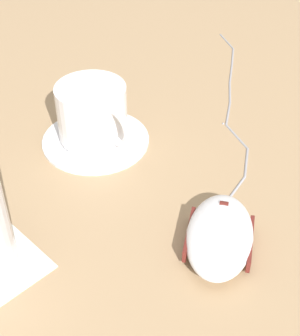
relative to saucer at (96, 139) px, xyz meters
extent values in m
plane|color=#9E7F5B|center=(-0.11, -0.10, 0.00)|extent=(3.00, 3.00, 0.00)
cylinder|color=white|center=(0.00, 0.00, 0.00)|extent=(0.14, 0.14, 0.01)
cylinder|color=white|center=(0.00, 0.00, 0.04)|extent=(0.09, 0.09, 0.07)
torus|color=white|center=(-0.01, -0.05, 0.04)|extent=(0.02, 0.05, 0.05)
ellipsoid|color=silver|center=(-0.05, -0.22, 0.01)|extent=(0.13, 0.11, 0.03)
cylinder|color=#591E19|center=(-0.02, -0.21, 0.02)|extent=(0.01, 0.01, 0.01)
cube|color=#591E19|center=(-0.06, -0.19, 0.01)|extent=(0.06, 0.03, 0.02)
cube|color=#591E19|center=(-0.03, -0.25, 0.01)|extent=(0.06, 0.03, 0.02)
cylinder|color=gray|center=(0.04, -0.19, 0.00)|extent=(0.06, 0.01, 0.00)
cylinder|color=gray|center=(0.09, -0.17, 0.00)|extent=(0.05, 0.03, 0.00)
cylinder|color=gray|center=(0.13, -0.13, 0.00)|extent=(0.03, 0.05, 0.00)
cylinder|color=gray|center=(0.16, -0.09, 0.00)|extent=(0.05, 0.03, 0.00)
cylinder|color=gray|center=(0.21, -0.07, 0.00)|extent=(0.05, 0.03, 0.00)
cylinder|color=gray|center=(0.26, -0.04, 0.00)|extent=(0.05, 0.03, 0.00)
cylinder|color=gray|center=(0.31, -0.01, 0.00)|extent=(0.05, 0.03, 0.00)
cylinder|color=gray|center=(0.35, 0.03, 0.00)|extent=(0.03, 0.05, 0.00)
sphere|color=gray|center=(0.01, -0.19, 0.00)|extent=(0.00, 0.00, 0.00)
sphere|color=gray|center=(0.06, -0.18, 0.00)|extent=(0.00, 0.00, 0.00)
sphere|color=gray|center=(0.11, -0.16, 0.00)|extent=(0.00, 0.00, 0.00)
sphere|color=gray|center=(0.14, -0.11, 0.00)|extent=(0.00, 0.00, 0.00)
sphere|color=gray|center=(0.19, -0.08, 0.00)|extent=(0.00, 0.00, 0.00)
sphere|color=gray|center=(0.23, -0.05, 0.00)|extent=(0.00, 0.00, 0.00)
sphere|color=gray|center=(0.28, -0.02, 0.00)|extent=(0.00, 0.00, 0.00)
sphere|color=gray|center=(0.33, 0.01, 0.00)|extent=(0.00, 0.00, 0.00)
sphere|color=gray|center=(0.36, 0.05, 0.00)|extent=(0.00, 0.00, 0.00)
camera|label=1|loc=(-0.36, -0.39, 0.39)|focal=55.00mm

